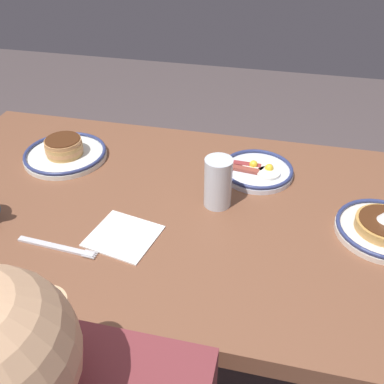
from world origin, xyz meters
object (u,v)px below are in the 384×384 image
object	(u,v)px
plate_center_pancakes	(65,152)
paper_napkin	(123,236)
drinking_glass	(218,185)
plate_far_companion	(384,229)
fork_near	(58,247)
plate_near_main	(257,170)

from	to	relation	value
plate_center_pancakes	paper_napkin	world-z (taller)	plate_center_pancakes
plate_center_pancakes	drinking_glass	distance (m)	0.50
plate_far_companion	drinking_glass	world-z (taller)	drinking_glass
paper_napkin	fork_near	size ratio (longest dim) A/B	0.75
plate_center_pancakes	plate_far_companion	size ratio (longest dim) A/B	1.12
plate_center_pancakes	drinking_glass	world-z (taller)	drinking_glass
plate_near_main	fork_near	size ratio (longest dim) A/B	1.02
plate_center_pancakes	plate_near_main	bearing A→B (deg)	-175.82
plate_near_main	drinking_glass	xyz separation A→B (m)	(0.09, 0.16, 0.05)
plate_far_companion	paper_napkin	size ratio (longest dim) A/B	1.46
plate_far_companion	fork_near	xyz separation A→B (m)	(0.72, 0.21, -0.01)
plate_near_main	fork_near	bearing A→B (deg)	44.63
plate_near_main	drinking_glass	distance (m)	0.19
fork_near	drinking_glass	bearing A→B (deg)	-143.01
plate_center_pancakes	fork_near	bearing A→B (deg)	113.66
plate_near_main	plate_far_companion	distance (m)	0.37
paper_napkin	plate_near_main	bearing A→B (deg)	-129.66
plate_near_main	plate_far_companion	world-z (taller)	plate_far_companion
paper_napkin	fork_near	xyz separation A→B (m)	(0.13, 0.07, 0.00)
plate_center_pancakes	paper_napkin	xyz separation A→B (m)	(-0.29, 0.29, -0.02)
drinking_glass	fork_near	bearing A→B (deg)	36.99
drinking_glass	paper_napkin	bearing A→B (deg)	42.24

